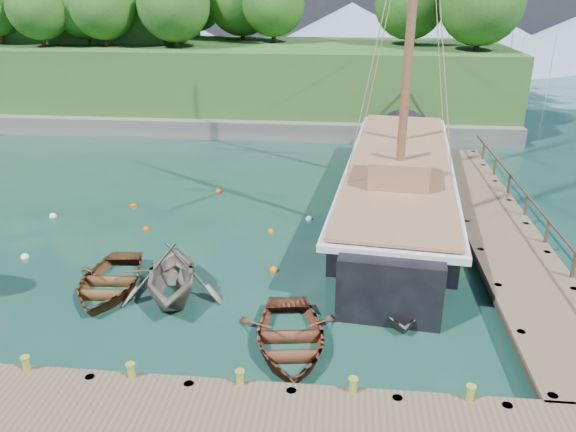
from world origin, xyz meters
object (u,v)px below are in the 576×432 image
Objects in this scene: rowboat_3 at (395,306)px; cabin_boat_white at (405,287)px; rowboat_2 at (289,347)px; rowboat_1 at (173,298)px; schooner at (398,189)px; rowboat_0 at (109,290)px.

cabin_boat_white is at bearing 69.45° from rowboat_3.
rowboat_2 is 1.01× the size of cabin_boat_white.
rowboat_1 is at bearing -158.35° from cabin_boat_white.
cabin_boat_white reaches higher than rowboat_3.
rowboat_1 is 12.89m from schooner.
rowboat_2 is (4.48, -2.56, 0.00)m from rowboat_1.
rowboat_1 is at bearing -11.18° from rowboat_0.
schooner is (0.73, 9.18, 1.12)m from rowboat_3.
rowboat_2 is at bearing -41.84° from rowboat_1.
rowboat_1 reaches higher than cabin_boat_white.
rowboat_3 is (3.48, 2.82, 0.00)m from rowboat_2.
rowboat_0 is 1.00× the size of cabin_boat_white.
schooner reaches higher than rowboat_0.
rowboat_1 reaches higher than rowboat_0.
rowboat_0 is at bearing 160.26° from rowboat_1.
schooner reaches higher than rowboat_2.
rowboat_1 is at bearing 142.23° from rowboat_2.
rowboat_0 is 10.52m from rowboat_3.
cabin_boat_white is (3.93, 4.23, 0.00)m from rowboat_2.
rowboat_2 is 1.09× the size of rowboat_3.
schooner is at bearing 98.31° from cabin_boat_white.
rowboat_3 is 1.48m from cabin_boat_white.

